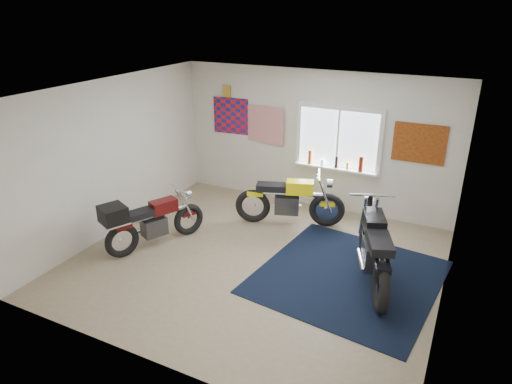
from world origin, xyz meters
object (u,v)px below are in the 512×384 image
at_px(navy_rug, 348,276).
at_px(yellow_triumph, 289,202).
at_px(black_chrome_bike, 374,249).
at_px(maroon_tourer, 148,222).

height_order(navy_rug, yellow_triumph, yellow_triumph).
relative_size(navy_rug, black_chrome_bike, 1.23).
height_order(yellow_triumph, black_chrome_bike, black_chrome_bike).
distance_m(yellow_triumph, maroon_tourer, 2.56).
height_order(navy_rug, black_chrome_bike, black_chrome_bike).
bearing_deg(black_chrome_bike, yellow_triumph, 36.46).
height_order(navy_rug, maroon_tourer, maroon_tourer).
bearing_deg(yellow_triumph, black_chrome_bike, -51.65).
relative_size(yellow_triumph, maroon_tourer, 1.12).
xyz_separation_m(navy_rug, yellow_triumph, (-1.49, 1.26, 0.44)).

